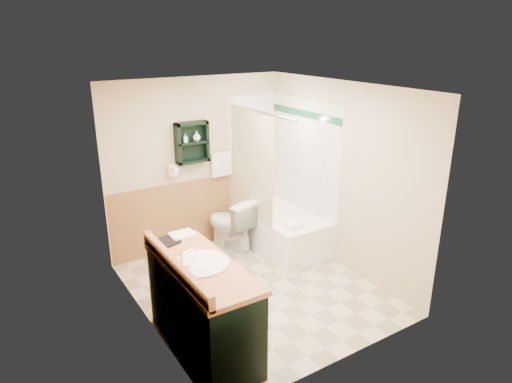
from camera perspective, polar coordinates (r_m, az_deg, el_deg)
The scene contains 25 objects.
floor at distance 5.65m, azimuth -0.16°, elevation -12.08°, with size 3.00×3.00×0.00m, color beige.
back_wall at distance 6.40m, azimuth -7.47°, elevation 3.36°, with size 2.60×0.04×2.40m, color beige.
left_wall at distance 4.61m, azimuth -14.22°, elevation -3.54°, with size 0.04×3.00×2.40m, color beige.
right_wall at distance 5.90m, azimuth 10.73°, elevation 1.80°, with size 0.04×3.00×2.40m, color beige.
ceiling at distance 4.85m, azimuth -0.19°, elevation 13.13°, with size 2.60×3.00×0.04m, color white.
wainscot_left at distance 4.92m, azimuth -13.16°, elevation -10.99°, with size 2.98×2.98×1.00m, color #AB7945, non-canonical shape.
wainscot_back at distance 6.60m, azimuth -7.08°, elevation -2.56°, with size 2.58×2.58×1.00m, color #AB7945, non-canonical shape.
mirror_frame at distance 4.03m, azimuth -11.36°, elevation -2.08°, with size 1.30×1.30×1.00m, color brown, non-canonical shape.
mirror_glass at distance 4.03m, azimuth -11.29°, elevation -2.07°, with size 1.20×1.20×0.90m, color white, non-canonical shape.
tile_right at distance 6.46m, azimuth 5.89°, elevation 2.18°, with size 1.50×1.50×2.10m, color white, non-canonical shape.
tile_back at distance 6.88m, azimuth 0.48°, elevation 3.36°, with size 0.95×0.95×2.10m, color white, non-canonical shape.
tile_accent at distance 6.26m, azimuth 6.08°, elevation 9.63°, with size 1.50×1.50×0.10m, color #164E30, non-canonical shape.
wall_shelf at distance 6.17m, azimuth -8.00°, elevation 6.10°, with size 0.45×0.15×0.55m, color black.
hair_dryer at distance 6.17m, azimuth -10.47°, elevation 2.59°, with size 0.10×0.24×0.18m, color white, non-canonical shape.
towel_bar at distance 6.45m, azimuth -4.45°, elevation 4.98°, with size 0.40×0.06×0.40m, color white, non-canonical shape.
curtain_rod at distance 5.81m, azimuth 0.29°, elevation 9.99°, with size 0.03×0.03×1.60m, color silver.
shower_curtain at distance 6.15m, azimuth -0.60°, elevation 2.38°, with size 1.05×1.05×1.70m, color beige, non-canonical shape.
vanity at distance 4.52m, azimuth -6.65°, elevation -14.17°, with size 0.59×1.45×0.92m, color black.
bathtub at distance 6.57m, azimuth 2.97°, elevation -4.78°, with size 0.79×1.50×0.53m, color white.
toilet at distance 6.44m, azimuth -3.22°, elevation -4.13°, with size 0.44×0.78×0.76m, color white.
counter_towel at distance 4.84m, azimuth -9.17°, elevation -5.40°, with size 0.25×0.20×0.04m, color white.
vanity_book at distance 4.66m, azimuth -11.94°, elevation -5.23°, with size 0.18×0.02×0.24m, color black.
tub_towel at distance 5.98m, azimuth 4.72°, elevation -4.18°, with size 0.23×0.19×0.07m, color white.
soap_bottle_a at distance 6.12m, azimuth -8.81°, elevation 6.34°, with size 0.05×0.12×0.05m, color white.
soap_bottle_b at distance 6.18m, azimuth -7.44°, elevation 6.76°, with size 0.10×0.13×0.10m, color white.
Camera 1 is at (-2.57, -4.08, 2.95)m, focal length 32.00 mm.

